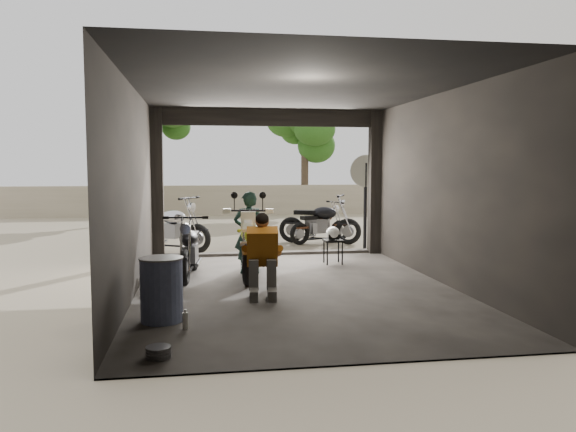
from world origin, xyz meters
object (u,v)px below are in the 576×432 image
object	(u,v)px
outside_bike_a	(169,224)
outside_bike_b	(320,223)
left_bike	(190,246)
stool	(333,243)
main_bike	(251,242)
outside_bike_c	(320,219)
mechanic	(263,257)
rider	(249,233)
helmet	(333,233)
sign_post	(366,187)
oil_drum	(162,291)

from	to	relation	value
outside_bike_a	outside_bike_b	distance (m)	3.85
left_bike	stool	bearing A→B (deg)	23.52
main_bike	left_bike	size ratio (longest dim) A/B	1.14
outside_bike_a	outside_bike_b	xyz separation A→B (m)	(3.76, 0.84, -0.11)
main_bike	outside_bike_c	distance (m)	4.62
main_bike	mechanic	distance (m)	1.53
left_bike	mechanic	distance (m)	2.02
outside_bike_b	rider	bearing A→B (deg)	127.62
outside_bike_b	rider	xyz separation A→B (m)	(-2.17, -3.82, 0.23)
outside_bike_a	stool	bearing A→B (deg)	-94.04
stool	outside_bike_a	bearing A→B (deg)	145.84
main_bike	helmet	distance (m)	2.00
outside_bike_b	stool	xyz separation A→B (m)	(-0.41, -3.11, -0.10)
left_bike	outside_bike_c	distance (m)	5.09
main_bike	mechanic	bearing A→B (deg)	-79.27
outside_bike_a	sign_post	distance (m)	4.62
mechanic	stool	distance (m)	3.11
oil_drum	sign_post	xyz separation A→B (m)	(4.27, 5.32, 1.08)
outside_bike_c	helmet	world-z (taller)	outside_bike_c
helmet	mechanic	bearing A→B (deg)	-125.62
rider	mechanic	size ratio (longest dim) A/B	1.24
outside_bike_b	oil_drum	size ratio (longest dim) A/B	1.91
main_bike	outside_bike_b	distance (m)	4.69
helmet	stool	bearing A→B (deg)	68.48
outside_bike_c	mechanic	xyz separation A→B (m)	(-2.10, -5.64, -0.01)
oil_drum	outside_bike_a	bearing A→B (deg)	92.07
stool	sign_post	bearing A→B (deg)	54.11
outside_bike_b	stool	distance (m)	3.14
main_bike	outside_bike_a	distance (m)	3.69
rider	stool	world-z (taller)	rider
main_bike	rider	size ratio (longest dim) A/B	1.27
rider	sign_post	distance (m)	3.77
rider	oil_drum	size ratio (longest dim) A/B	1.84
mechanic	outside_bike_b	bearing A→B (deg)	74.83
main_bike	rider	world-z (taller)	rider
mechanic	helmet	xyz separation A→B (m)	(1.70, 2.54, 0.03)
outside_bike_b	outside_bike_c	world-z (taller)	outside_bike_c
outside_bike_a	stool	world-z (taller)	outside_bike_a
outside_bike_c	sign_post	bearing A→B (deg)	-129.04
outside_bike_c	oil_drum	xyz separation A→B (m)	(-3.51, -6.79, -0.21)
outside_bike_a	oil_drum	xyz separation A→B (m)	(0.22, -6.01, -0.23)
outside_bike_b	sign_post	distance (m)	1.95
outside_bike_b	stool	bearing A→B (deg)	149.60
outside_bike_a	mechanic	world-z (taller)	outside_bike_a
outside_bike_c	helmet	distance (m)	3.12
main_bike	left_bike	xyz separation A→B (m)	(-1.08, 0.15, -0.07)
main_bike	stool	bearing A→B (deg)	40.79
outside_bike_a	stool	xyz separation A→B (m)	(3.35, -2.27, -0.21)
main_bike	rider	xyz separation A→B (m)	(-0.01, 0.34, 0.12)
outside_bike_a	rider	world-z (taller)	rider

